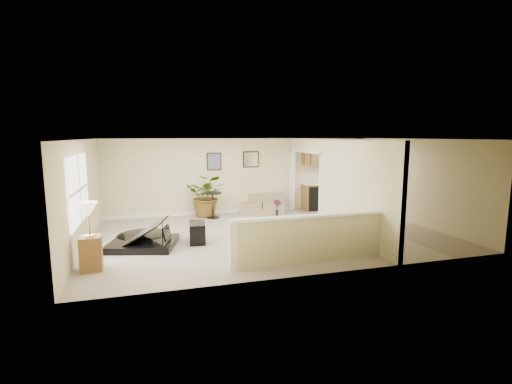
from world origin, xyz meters
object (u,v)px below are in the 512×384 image
object	(u,v)px
piano	(141,221)
palm_plant	(207,196)
lamp_stand	(90,242)
piano_bench	(197,232)
loveseat	(262,204)
accent_table	(213,202)
small_plant	(277,209)

from	to	relation	value
piano	palm_plant	xyz separation A→B (m)	(2.00, 2.78, 0.09)
lamp_stand	palm_plant	bearing A→B (deg)	55.65
piano_bench	loveseat	distance (m)	3.87
loveseat	palm_plant	distance (m)	1.91
accent_table	lamp_stand	distance (m)	4.98
piano_bench	loveseat	xyz separation A→B (m)	(2.55, 2.90, 0.07)
palm_plant	piano	bearing A→B (deg)	-125.70
accent_table	palm_plant	bearing A→B (deg)	115.31
palm_plant	small_plant	size ratio (longest dim) A/B	3.07
small_plant	accent_table	bearing A→B (deg)	175.84
piano	accent_table	bearing A→B (deg)	64.26
loveseat	small_plant	bearing A→B (deg)	-34.12
loveseat	small_plant	distance (m)	0.60
loveseat	palm_plant	xyz separation A→B (m)	(-1.87, -0.03, 0.36)
palm_plant	lamp_stand	distance (m)	5.13
piano	accent_table	xyz separation A→B (m)	(2.13, 2.49, -0.06)
lamp_stand	small_plant	bearing A→B (deg)	36.50
small_plant	lamp_stand	xyz separation A→B (m)	(-5.13, -3.79, 0.35)
piano	lamp_stand	size ratio (longest dim) A/B	1.49
small_plant	piano_bench	bearing A→B (deg)	-140.10
piano_bench	loveseat	world-z (taller)	loveseat
piano_bench	palm_plant	size ratio (longest dim) A/B	0.47
accent_table	small_plant	distance (m)	2.12
piano	lamp_stand	bearing A→B (deg)	-106.76
piano	piano_bench	xyz separation A→B (m)	(1.32, -0.10, -0.34)
piano	accent_table	distance (m)	3.28
accent_table	palm_plant	xyz separation A→B (m)	(-0.14, 0.29, 0.15)
accent_table	small_plant	size ratio (longest dim) A/B	1.62
piano_bench	lamp_stand	size ratio (longest dim) A/B	0.55
piano	piano_bench	world-z (taller)	piano
palm_plant	lamp_stand	xyz separation A→B (m)	(-2.90, -4.24, -0.10)
piano_bench	accent_table	world-z (taller)	accent_table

